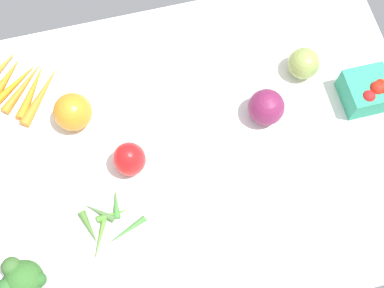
{
  "coord_description": "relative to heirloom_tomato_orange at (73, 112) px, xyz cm",
  "views": [
    {
      "loc": [
        -9.18,
        -37.58,
        105.32
      ],
      "look_at": [
        0.0,
        0.0,
        4.0
      ],
      "focal_mm": 46.34,
      "sensor_mm": 36.0,
      "label": 1
    }
  ],
  "objects": [
    {
      "name": "tablecloth",
      "position": [
        23.87,
        -12.72,
        -5.25
      ],
      "size": [
        104.0,
        76.0,
        2.0
      ],
      "primitive_type": "cube",
      "color": "white",
      "rests_on": "ground"
    },
    {
      "name": "heirloom_tomato_orange",
      "position": [
        0.0,
        0.0,
        0.0
      ],
      "size": [
        8.5,
        8.5,
        8.5
      ],
      "primitive_type": "sphere",
      "color": "orange",
      "rests_on": "tablecloth"
    },
    {
      "name": "broccoli_head",
      "position": [
        -14.23,
        -33.83,
        3.5
      ],
      "size": [
        9.13,
        8.13,
        11.39
      ],
      "color": "#A9BD75",
      "rests_on": "tablecloth"
    },
    {
      "name": "berry_basket",
      "position": [
        64.97,
        -10.31,
        -0.46
      ],
      "size": [
        9.69,
        9.69,
        8.03
      ],
      "color": "#309A77",
      "rests_on": "tablecloth"
    },
    {
      "name": "okra_pile",
      "position": [
        2.47,
        -24.91,
        -3.49
      ],
      "size": [
        13.89,
        14.48,
        1.72
      ],
      "color": "#588A34",
      "rests_on": "tablecloth"
    },
    {
      "name": "heirloom_tomato_green",
      "position": [
        53.38,
        -0.17,
        -0.58
      ],
      "size": [
        7.34,
        7.34,
        7.34
      ],
      "primitive_type": "sphere",
      "color": "#8FA350",
      "rests_on": "tablecloth"
    },
    {
      "name": "bell_pepper_red",
      "position": [
        9.96,
        -13.8,
        0.16
      ],
      "size": [
        8.24,
        8.24,
        8.82
      ],
      "primitive_type": "ellipsoid",
      "rotation": [
        0.0,
        0.0,
        2.93
      ],
      "color": "red",
      "rests_on": "tablecloth"
    },
    {
      "name": "carrot_bunch",
      "position": [
        -11.62,
        11.49,
        -3.02
      ],
      "size": [
        22.25,
        21.42,
        2.74
      ],
      "color": "orange",
      "rests_on": "tablecloth"
    },
    {
      "name": "red_onion_near_basket",
      "position": [
        41.69,
        -8.94,
        -0.17
      ],
      "size": [
        8.17,
        8.17,
        8.17
      ],
      "primitive_type": "sphere",
      "color": "#78214B",
      "rests_on": "tablecloth"
    }
  ]
}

